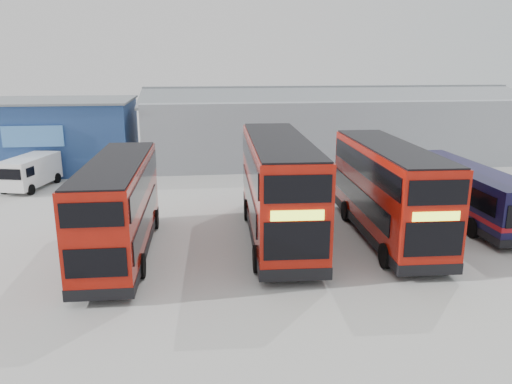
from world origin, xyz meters
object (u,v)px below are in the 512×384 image
double_decker_right (387,192)px  maintenance_shed (329,126)px  double_decker_centre (278,189)px  double_decker_left (119,209)px  single_decker_blue (465,193)px  panel_van (30,171)px  office_block (50,134)px

double_decker_right → maintenance_shed: bearing=84.6°
double_decker_centre → double_decker_right: double_decker_centre is taller
double_decker_left → double_decker_centre: (6.86, 1.27, 0.29)m
double_decker_right → single_decker_blue: (5.06, 2.19, -0.79)m
double_decker_centre → panel_van: double_decker_centre is taller
double_decker_left → single_decker_blue: size_ratio=0.96×
double_decker_centre → single_decker_blue: size_ratio=1.10×
maintenance_shed → double_decker_right: (-2.66, -19.84, -0.47)m
double_decker_centre → single_decker_blue: 10.18m
double_decker_right → panel_van: size_ratio=2.08×
maintenance_shed → double_decker_left: bearing=-125.0°
office_block → double_decker_left: 20.11m
double_decker_left → double_decker_right: double_decker_right is taller
maintenance_shed → office_block: bearing=-174.8°
double_decker_right → panel_van: 22.26m
double_decker_left → panel_van: 14.28m
double_decker_left → single_decker_blue: double_decker_left is taller
office_block → double_decker_centre: size_ratio=1.11×
office_block → single_decker_blue: bearing=-32.7°
double_decker_centre → maintenance_shed: bearing=71.3°
double_decker_left → double_decker_right: bearing=-175.0°
double_decker_centre → panel_van: bearing=144.8°
double_decker_left → single_decker_blue: (16.84, 2.98, -0.66)m
double_decker_left → panel_van: size_ratio=1.95×
office_block → double_decker_left: bearing=-67.9°
double_decker_left → single_decker_blue: bearing=-168.8°
office_block → double_decker_centre: 22.57m
maintenance_shed → panel_van: size_ratio=6.21×
single_decker_blue → panel_van: single_decker_blue is taller
double_decker_centre → single_decker_blue: double_decker_centre is taller
office_block → double_decker_right: bearing=-42.7°
double_decker_left → double_decker_right: size_ratio=0.94×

